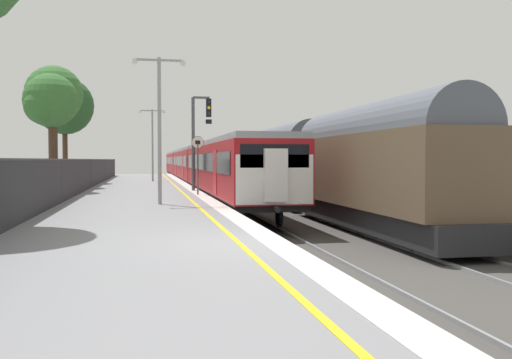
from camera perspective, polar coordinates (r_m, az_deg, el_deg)
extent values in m
cube|color=gray|center=(11.30, -12.83, -9.19)|extent=(6.40, 110.00, 1.00)
cube|color=silver|center=(11.51, 1.84, -6.38)|extent=(0.60, 110.00, 0.01)
cube|color=yellow|center=(11.36, -1.87, -6.50)|extent=(0.12, 110.00, 0.01)
cube|color=gray|center=(11.94, 6.51, -10.80)|extent=(0.07, 110.00, 0.08)
cube|color=gray|center=(12.45, 12.92, -10.31)|extent=(0.07, 110.00, 0.08)
cube|color=gray|center=(13.68, 22.90, -9.29)|extent=(0.07, 110.00, 0.08)
cube|color=maroon|center=(28.78, -2.71, 1.22)|extent=(2.80, 20.51, 2.30)
cube|color=black|center=(28.83, -2.71, -1.32)|extent=(2.64, 19.91, 0.25)
cube|color=gray|center=(28.79, -2.72, 3.74)|extent=(2.68, 20.51, 0.24)
cube|color=black|center=(28.61, -5.51, 1.81)|extent=(0.02, 18.91, 0.84)
cube|color=red|center=(23.51, -4.26, 0.78)|extent=(0.03, 1.10, 1.90)
cube|color=red|center=(33.72, -6.39, 1.16)|extent=(0.03, 1.10, 1.90)
cylinder|color=black|center=(21.21, -1.71, -3.88)|extent=(0.12, 0.84, 0.84)
cylinder|color=black|center=(21.52, 2.40, -3.79)|extent=(0.12, 0.84, 0.84)
cylinder|color=black|center=(36.35, -5.72, -1.41)|extent=(0.12, 0.84, 0.84)
cylinder|color=black|center=(36.54, -3.29, -1.38)|extent=(0.12, 0.84, 0.84)
cube|color=maroon|center=(49.76, -6.34, 1.57)|extent=(2.80, 20.51, 2.30)
cube|color=black|center=(49.79, -6.33, 0.10)|extent=(2.64, 19.91, 0.25)
cube|color=gray|center=(49.77, -6.34, 3.03)|extent=(2.68, 20.51, 0.24)
cube|color=black|center=(49.66, -7.96, 1.90)|extent=(0.02, 18.91, 0.84)
cube|color=red|center=(44.54, -7.58, 1.37)|extent=(0.03, 1.10, 1.90)
cube|color=red|center=(54.78, -8.27, 1.50)|extent=(0.03, 1.10, 1.90)
cylinder|color=black|center=(42.12, -6.49, -0.93)|extent=(0.12, 0.84, 0.84)
cylinder|color=black|center=(42.28, -4.38, -0.91)|extent=(0.12, 0.84, 0.84)
cylinder|color=black|center=(57.38, -7.76, -0.14)|extent=(0.12, 0.84, 0.84)
cylinder|color=black|center=(57.50, -6.21, -0.13)|extent=(0.12, 0.84, 0.84)
cube|color=maroon|center=(70.82, -7.81, 1.71)|extent=(2.80, 20.51, 2.30)
cube|color=black|center=(70.84, -7.80, 0.67)|extent=(2.64, 19.91, 0.25)
cube|color=gray|center=(70.82, -7.81, 2.73)|extent=(2.68, 20.51, 0.24)
cube|color=black|center=(70.75, -8.95, 1.94)|extent=(0.02, 18.91, 0.84)
cube|color=red|center=(65.62, -8.77, 1.59)|extent=(0.03, 1.10, 1.90)
cube|color=red|center=(75.87, -9.11, 1.65)|extent=(0.03, 1.10, 1.90)
cylinder|color=black|center=(63.17, -8.09, 0.06)|extent=(0.12, 0.84, 0.84)
cylinder|color=black|center=(63.27, -6.68, 0.07)|extent=(0.12, 0.84, 0.84)
cylinder|color=black|center=(78.45, -8.71, 0.44)|extent=(0.12, 0.84, 0.84)
cylinder|color=black|center=(78.54, -7.57, 0.45)|extent=(0.12, 0.84, 0.84)
cube|color=silver|center=(18.75, 1.94, 0.00)|extent=(2.70, 0.10, 1.70)
cube|color=black|center=(18.73, 1.95, 2.44)|extent=(2.40, 0.08, 0.80)
cube|color=silver|center=(18.61, 2.04, 0.45)|extent=(0.80, 0.24, 1.80)
cylinder|color=white|center=(18.54, -0.88, -2.34)|extent=(0.18, 0.06, 0.18)
cylinder|color=white|center=(18.98, 4.77, -2.25)|extent=(0.18, 0.06, 0.18)
cylinder|color=black|center=(18.53, 2.14, -3.12)|extent=(0.20, 0.35, 0.20)
cube|color=black|center=(49.77, -6.34, 3.32)|extent=(0.60, 0.90, 0.20)
cube|color=#232326|center=(20.95, 12.10, -3.65)|extent=(2.30, 13.17, 0.79)
cube|color=brown|center=(20.86, 12.13, 0.95)|extent=(2.60, 12.37, 2.58)
cylinder|color=#515660|center=(20.87, 12.16, 4.49)|extent=(2.39, 11.97, 2.39)
cylinder|color=black|center=(16.52, 15.94, -5.65)|extent=(0.12, 0.84, 0.84)
cylinder|color=black|center=(17.28, 20.57, -5.37)|extent=(0.12, 0.84, 0.84)
cylinder|color=black|center=(24.98, 6.26, -2.99)|extent=(0.12, 0.84, 0.84)
cylinder|color=black|center=(25.49, 9.61, -2.90)|extent=(0.12, 0.84, 0.84)
cube|color=#232326|center=(34.19, 2.77, -1.41)|extent=(2.30, 13.17, 0.79)
cube|color=brown|center=(34.13, 2.78, 1.41)|extent=(2.60, 12.37, 2.58)
cylinder|color=#515660|center=(34.14, 2.78, 3.58)|extent=(2.39, 11.97, 2.39)
cylinder|color=black|center=(29.57, 3.46, -2.19)|extent=(0.12, 0.84, 0.84)
cylinder|color=black|center=(30.01, 6.34, -2.14)|extent=(0.12, 0.84, 0.84)
cylinder|color=black|center=(38.50, -0.01, -1.20)|extent=(0.12, 0.84, 0.84)
cylinder|color=black|center=(38.83, 2.24, -1.18)|extent=(0.12, 0.84, 0.84)
cube|color=#232326|center=(47.85, -1.29, -0.41)|extent=(2.30, 13.17, 0.79)
cube|color=brown|center=(47.81, -1.29, 1.60)|extent=(2.60, 12.37, 2.58)
cylinder|color=#515660|center=(47.81, -1.30, 3.15)|extent=(2.39, 11.97, 2.39)
cylinder|color=black|center=(43.21, -1.26, -0.85)|extent=(0.12, 0.84, 0.84)
cylinder|color=black|center=(43.51, 0.77, -0.83)|extent=(0.12, 0.84, 0.84)
cylinder|color=black|center=(52.26, -3.01, -0.34)|extent=(0.12, 0.84, 0.84)
cylinder|color=black|center=(52.50, -1.32, -0.33)|extent=(0.12, 0.84, 0.84)
cylinder|color=#47474C|center=(30.36, -6.49, 3.64)|extent=(0.18, 0.18, 5.08)
cube|color=#47474C|center=(30.58, -5.67, 8.40)|extent=(0.90, 0.12, 0.12)
cube|color=black|center=(30.57, -4.91, 7.37)|extent=(0.28, 0.20, 1.00)
cylinder|color=black|center=(30.48, -4.89, 7.99)|extent=(0.16, 0.04, 0.16)
cylinder|color=yellow|center=(30.45, -4.88, 7.39)|extent=(0.16, 0.04, 0.16)
cylinder|color=black|center=(30.42, -4.88, 6.79)|extent=(0.16, 0.04, 0.16)
cube|color=black|center=(30.51, -4.90, 5.97)|extent=(0.32, 0.16, 0.24)
cylinder|color=#59595B|center=(26.63, -6.03, 1.06)|extent=(0.08, 0.08, 2.46)
cylinder|color=black|center=(26.64, -6.04, 3.83)|extent=(0.59, 0.02, 0.59)
cylinder|color=silver|center=(26.63, -6.04, 3.83)|extent=(0.56, 0.02, 0.56)
cube|color=black|center=(26.62, -6.03, 3.83)|extent=(0.24, 0.01, 0.18)
cylinder|color=#93999E|center=(21.28, -9.93, 4.93)|extent=(0.14, 0.14, 5.54)
cube|color=#93999E|center=(21.60, -8.75, 12.04)|extent=(0.90, 0.08, 0.08)
cylinder|color=silver|center=(21.61, -7.53, 11.82)|extent=(0.20, 0.20, 0.18)
cube|color=#93999E|center=(21.58, -11.20, 12.03)|extent=(0.90, 0.08, 0.08)
cylinder|color=silver|center=(21.57, -12.42, 11.81)|extent=(0.20, 0.20, 0.18)
cylinder|color=#93999E|center=(44.04, -10.63, 3.48)|extent=(0.14, 0.14, 5.62)
cube|color=#93999E|center=(44.20, -10.06, 7.00)|extent=(0.90, 0.08, 0.08)
cylinder|color=silver|center=(44.21, -9.48, 6.90)|extent=(0.20, 0.20, 0.18)
cube|color=#93999E|center=(44.19, -11.24, 6.99)|extent=(0.90, 0.08, 0.08)
cylinder|color=silver|center=(44.19, -11.83, 6.88)|extent=(0.20, 0.20, 0.18)
cylinder|color=#38383D|center=(23.02, -19.42, -0.15)|extent=(0.07, 0.07, 1.70)
cylinder|color=#38383D|center=(34.62, -16.68, 0.58)|extent=(0.07, 0.07, 1.70)
cylinder|color=#38383D|center=(46.27, -15.32, 0.95)|extent=(0.07, 0.07, 1.70)
cylinder|color=#38383D|center=(57.93, -14.51, 1.17)|extent=(0.07, 0.07, 1.70)
cylinder|color=#473323|center=(35.92, -20.05, 3.00)|extent=(0.35, 0.35, 4.72)
sphere|color=#33662D|center=(36.14, -20.12, 8.26)|extent=(3.46, 3.46, 3.46)
sphere|color=#33662D|center=(36.62, -19.79, 7.50)|extent=(2.61, 2.61, 2.61)
cylinder|color=#473323|center=(42.09, -19.10, 2.66)|extent=(0.36, 0.36, 4.43)
sphere|color=#234C23|center=(42.26, -19.15, 7.21)|extent=(4.12, 4.12, 4.12)
sphere|color=#234C23|center=(42.40, -18.75, 6.50)|extent=(2.62, 2.62, 2.62)
cylinder|color=#473323|center=(30.86, -20.35, 2.52)|extent=(0.29, 0.29, 4.01)
sphere|color=#33662D|center=(31.01, -20.42, 7.66)|extent=(2.81, 2.81, 2.81)
sphere|color=#33662D|center=(30.54, -21.19, 7.07)|extent=(1.84, 1.84, 1.84)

